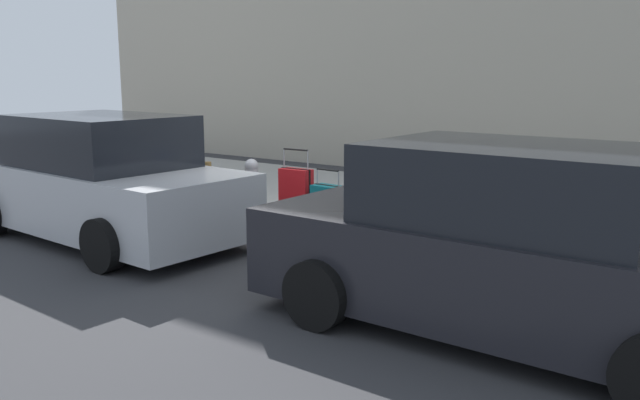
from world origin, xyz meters
The scene contains 14 objects.
ground_plane centered at (0.00, 0.00, 0.00)m, with size 40.00×40.00×0.00m, color #333335.
sidewalk_curb centered at (0.00, -2.50, 0.07)m, with size 18.00×5.00×0.14m, color #9E9B93.
suitcase_maroon_0 centered at (-2.99, -0.53, 0.40)m, with size 0.41×0.19×0.58m.
suitcase_silver_1 centered at (-2.46, -0.42, 0.40)m, with size 0.42×0.21×0.77m.
suitcase_navy_2 centered at (-1.97, -0.50, 0.53)m, with size 0.35×0.23×1.01m.
suitcase_olive_3 centered at (-1.48, -0.50, 0.44)m, with size 0.42×0.26×0.82m.
suitcase_black_4 centered at (-1.00, -0.54, 0.49)m, with size 0.35×0.26×1.02m.
suitcase_teal_5 centered at (-0.49, -0.43, 0.44)m, with size 0.45×0.28×0.83m.
suitcase_red_6 centered at (0.09, -0.44, 0.53)m, with size 0.49×0.24×1.07m.
fire_hydrant centered at (0.98, -0.47, 0.58)m, with size 0.39×0.21×0.85m.
bollard_post centered at (1.77, -0.32, 0.52)m, with size 0.11×0.11×0.76m, color brown.
parking_meter centered at (-3.80, -0.72, 0.97)m, with size 0.12×0.09×1.27m.
parked_car_charcoal_0 centered at (-3.81, 1.49, 0.78)m, with size 4.53×2.09×1.68m.
parked_car_silver_1 centered at (1.96, 1.49, 0.80)m, with size 4.58×2.23×1.71m.
Camera 1 is at (-5.77, 6.92, 2.26)m, focal length 37.02 mm.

